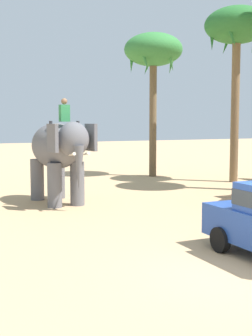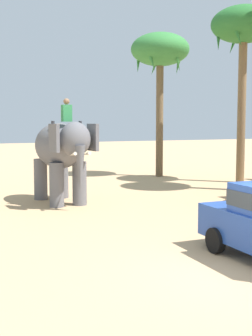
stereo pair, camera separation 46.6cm
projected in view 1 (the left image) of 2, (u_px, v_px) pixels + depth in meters
The scene contains 3 objects.
elephant_with_mahout at pixel (59, 150), 17.20m from camera, with size 1.81×3.93×3.88m.
palm_tree_near_hut at pixel (153, 54), 25.42m from camera, with size 3.20×3.20×7.89m.
palm_tree_leaning_seaward at pixel (237, 31), 22.93m from camera, with size 3.20×3.20×8.71m.
Camera 1 is at (-6.46, -6.96, 3.04)m, focal length 49.67 mm.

